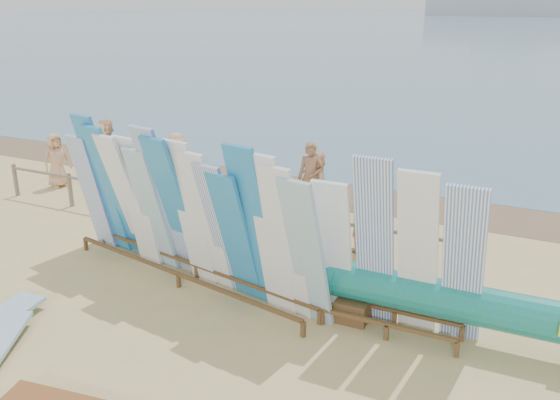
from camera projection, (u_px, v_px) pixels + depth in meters
The scene contains 19 objects.
ground at pixel (114, 284), 11.38m from camera, with size 160.00×160.00×0.00m, color tan.
ocean at pixel (540, 24), 120.18m from camera, with size 320.00×240.00×0.02m, color slate.
wet_sand_strip at pixel (279, 183), 17.50m from camera, with size 40.00×2.60×0.01m, color brown.
fence at pixel (199, 206), 13.73m from camera, with size 12.08×0.08×0.90m.
main_surfboard_rack at pixel (184, 216), 10.98m from camera, with size 6.20×1.91×3.06m.
side_surfboard_rack at pixel (397, 256), 9.27m from camera, with size 2.68×0.87×3.03m.
outrigger_canoe at pixel (475, 308), 9.18m from camera, with size 7.14×0.72×1.02m.
vendor_table at pixel (253, 268), 11.24m from camera, with size 0.87×0.70×1.01m.
beach_chair_left at pixel (248, 220), 13.99m from camera, with size 0.68×0.69×0.79m.
beach_chair_right at pixel (241, 216), 14.21m from camera, with size 0.61×0.63×0.84m.
stroller at pixel (277, 218), 13.63m from camera, with size 0.67×0.82×0.97m.
beachgoer_5 at pixel (317, 180), 15.21m from camera, with size 1.43×0.46×1.54m, color beige.
beachgoer_6 at pixel (265, 198), 13.58m from camera, with size 0.84×0.40×1.72m, color tan.
beachgoer_8 at pixel (360, 211), 12.62m from camera, with size 0.88×0.42×1.80m, color beige.
beachgoer_2 at pixel (155, 179), 15.25m from camera, with size 0.76×0.37×1.57m, color beige.
beachgoer_0 at pixel (56, 160), 16.97m from camera, with size 0.77×0.37×1.57m, color tan.
beachgoer_7 at pixel (311, 178), 14.84m from camera, with size 0.67×0.37×1.83m, color #8C6042.
beachgoer_3 at pixel (177, 161), 16.80m from camera, with size 1.05×0.43×1.62m, color tan.
beachgoer_11 at pixel (107, 145), 18.47m from camera, with size 1.55×0.50×1.68m, color beige.
Camera 1 is at (7.36, -7.80, 5.22)m, focal length 38.00 mm.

